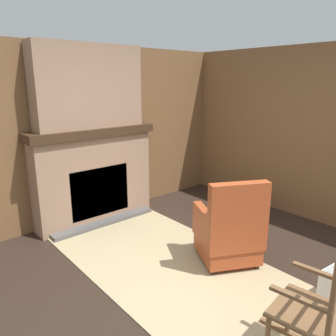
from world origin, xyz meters
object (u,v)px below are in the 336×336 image
(oil_lamp_vase, at_px, (45,124))
(storage_case, at_px, (108,121))
(rocking_chair, at_px, (312,319))
(armchair, at_px, (229,232))
(firewood_stack, at_px, (234,208))

(oil_lamp_vase, height_order, storage_case, oil_lamp_vase)
(rocking_chair, distance_m, oil_lamp_vase, 3.47)
(armchair, height_order, storage_case, storage_case)
(armchair, height_order, rocking_chair, rocking_chair)
(rocking_chair, xyz_separation_m, oil_lamp_vase, (-3.27, -0.47, 1.04))
(armchair, height_order, firewood_stack, armchair)
(storage_case, bearing_deg, firewood_stack, 46.36)
(firewood_stack, bearing_deg, armchair, -54.73)
(armchair, xyz_separation_m, firewood_stack, (-0.77, 1.08, -0.23))
(oil_lamp_vase, bearing_deg, firewood_stack, 60.28)
(rocking_chair, relative_size, firewood_stack, 1.98)
(firewood_stack, xyz_separation_m, storage_case, (-1.27, -1.33, 1.26))
(armchair, xyz_separation_m, rocking_chair, (1.24, -0.66, 0.03))
(rocking_chair, height_order, firewood_stack, rocking_chair)
(armchair, distance_m, rocking_chair, 1.41)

